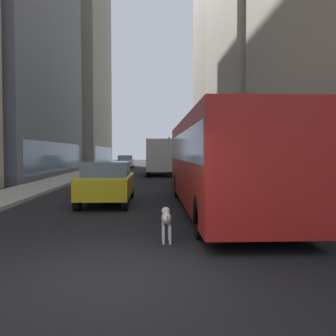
% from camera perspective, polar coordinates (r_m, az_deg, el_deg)
% --- Properties ---
extents(ground_plane, '(120.00, 120.00, 0.00)m').
position_cam_1_polar(ground_plane, '(40.86, -3.19, -0.34)').
color(ground_plane, black).
extents(sidewalk_left, '(2.40, 110.00, 0.15)m').
position_cam_1_polar(sidewalk_left, '(41.33, -11.11, -0.25)').
color(sidewalk_left, '#ADA89E').
rests_on(sidewalk_left, ground).
extents(sidewalk_right, '(2.40, 110.00, 0.15)m').
position_cam_1_polar(sidewalk_right, '(41.18, 4.77, -0.22)').
color(sidewalk_right, '#9E9991').
rests_on(sidewalk_right, ground).
extents(building_left_far, '(10.82, 19.98, 32.63)m').
position_cam_1_polar(building_left_far, '(57.60, -15.49, 16.75)').
color(building_left_far, gray).
rests_on(building_left_far, ground).
extents(building_right_far, '(9.84, 15.44, 36.92)m').
position_cam_1_polar(building_right_far, '(54.41, 10.37, 20.02)').
color(building_right_far, '#A0937F').
rests_on(building_right_far, ground).
extents(transit_bus, '(2.78, 11.53, 3.05)m').
position_cam_1_polar(transit_bus, '(12.69, 7.80, 1.52)').
color(transit_bus, red).
rests_on(transit_bus, ground).
extents(car_white_van, '(1.89, 4.36, 1.62)m').
position_cam_1_polar(car_white_van, '(45.99, -6.59, 0.98)').
color(car_white_van, silver).
rests_on(car_white_van, ground).
extents(car_red_coupe, '(1.92, 4.75, 1.62)m').
position_cam_1_polar(car_red_coupe, '(21.73, 3.53, -0.60)').
color(car_red_coupe, red).
rests_on(car_red_coupe, ground).
extents(car_yellow_taxi, '(1.83, 4.49, 1.62)m').
position_cam_1_polar(car_yellow_taxi, '(14.44, -9.38, -2.17)').
color(car_yellow_taxi, yellow).
rests_on(car_yellow_taxi, ground).
extents(box_truck, '(2.30, 7.50, 3.05)m').
position_cam_1_polar(box_truck, '(32.13, -1.26, 1.88)').
color(box_truck, '#19519E').
rests_on(box_truck, ground).
extents(dalmatian_dog, '(0.22, 0.96, 0.72)m').
position_cam_1_polar(dalmatian_dog, '(8.22, -0.26, -7.80)').
color(dalmatian_dog, white).
rests_on(dalmatian_dog, ground).
extents(pedestrian_in_coat, '(0.34, 0.34, 1.69)m').
position_cam_1_polar(pedestrian_in_coat, '(14.73, 18.60, -1.44)').
color(pedestrian_in_coat, '#1E1E2D').
rests_on(pedestrian_in_coat, sidewalk_right).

